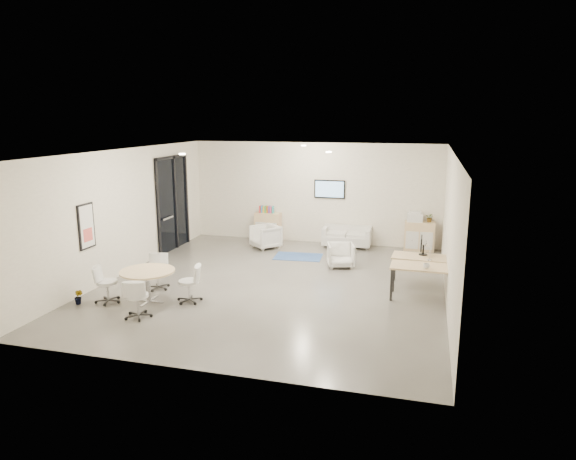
% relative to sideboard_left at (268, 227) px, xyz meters
% --- Properties ---
extents(room_shell, '(9.60, 10.60, 4.80)m').
position_rel_sideboard_left_xyz_m(room_shell, '(1.49, -4.26, 1.14)').
color(room_shell, '#54514D').
rests_on(room_shell, ground).
extents(glass_door, '(0.09, 1.90, 2.85)m').
position_rel_sideboard_left_xyz_m(glass_door, '(-2.47, -1.75, 1.04)').
color(glass_door, black).
rests_on(glass_door, room_shell).
extents(artwork, '(0.05, 0.54, 1.04)m').
position_rel_sideboard_left_xyz_m(artwork, '(-2.48, -5.86, 1.08)').
color(artwork, black).
rests_on(artwork, room_shell).
extents(wall_tv, '(0.98, 0.06, 0.58)m').
position_rel_sideboard_left_xyz_m(wall_tv, '(1.99, 0.20, 1.29)').
color(wall_tv, black).
rests_on(wall_tv, room_shell).
extents(ceiling_spots, '(3.14, 4.14, 0.03)m').
position_rel_sideboard_left_xyz_m(ceiling_spots, '(1.29, -3.43, 2.72)').
color(ceiling_spots, '#FFEAC6').
rests_on(ceiling_spots, room_shell).
extents(sideboard_left, '(0.82, 0.43, 0.93)m').
position_rel_sideboard_left_xyz_m(sideboard_left, '(0.00, 0.00, 0.00)').
color(sideboard_left, '#DDB285').
rests_on(sideboard_left, room_shell).
extents(sideboard_right, '(0.89, 0.43, 0.89)m').
position_rel_sideboard_left_xyz_m(sideboard_right, '(4.82, -0.00, -0.02)').
color(sideboard_right, '#DDB285').
rests_on(sideboard_right, room_shell).
extents(books, '(0.48, 0.14, 0.22)m').
position_rel_sideboard_left_xyz_m(books, '(-0.04, 0.00, 0.57)').
color(books, red).
rests_on(books, sideboard_left).
extents(printer, '(0.48, 0.42, 0.32)m').
position_rel_sideboard_left_xyz_m(printer, '(4.65, 0.00, 0.58)').
color(printer, white).
rests_on(printer, sideboard_right).
extents(loveseat, '(1.50, 0.78, 0.56)m').
position_rel_sideboard_left_xyz_m(loveseat, '(2.62, -0.14, -0.16)').
color(loveseat, silver).
rests_on(loveseat, room_shell).
extents(blue_rug, '(1.42, 1.01, 0.01)m').
position_rel_sideboard_left_xyz_m(blue_rug, '(1.45, -1.69, -0.45)').
color(blue_rug, '#2F5192').
rests_on(blue_rug, room_shell).
extents(armchair_left, '(1.04, 1.03, 0.78)m').
position_rel_sideboard_left_xyz_m(armchair_left, '(0.21, -0.94, -0.07)').
color(armchair_left, silver).
rests_on(armchair_left, room_shell).
extents(armchair_right, '(0.84, 0.81, 0.71)m').
position_rel_sideboard_left_xyz_m(armchair_right, '(2.80, -2.37, -0.11)').
color(armchair_right, silver).
rests_on(armchair_right, room_shell).
extents(desk_rear, '(1.46, 0.79, 0.74)m').
position_rel_sideboard_left_xyz_m(desk_rear, '(4.95, -3.48, 0.20)').
color(desk_rear, '#DDB285').
rests_on(desk_rear, room_shell).
extents(desk_front, '(1.46, 0.74, 0.76)m').
position_rel_sideboard_left_xyz_m(desk_front, '(4.99, -4.36, 0.22)').
color(desk_front, '#DDB285').
rests_on(desk_front, room_shell).
extents(monitor, '(0.20, 0.50, 0.44)m').
position_rel_sideboard_left_xyz_m(monitor, '(4.91, -3.33, 0.52)').
color(monitor, black).
rests_on(monitor, desk_rear).
extents(round_table, '(1.18, 1.18, 0.72)m').
position_rel_sideboard_left_xyz_m(round_table, '(-0.82, -6.15, 0.18)').
color(round_table, '#DDB285').
rests_on(round_table, room_shell).
extents(meeting_chairs, '(2.42, 2.42, 0.82)m').
position_rel_sideboard_left_xyz_m(meeting_chairs, '(-0.82, -6.15, -0.05)').
color(meeting_chairs, white).
rests_on(meeting_chairs, room_shell).
extents(plant_cabinet, '(0.34, 0.35, 0.21)m').
position_rel_sideboard_left_xyz_m(plant_cabinet, '(5.09, 0.00, 0.54)').
color(plant_cabinet, '#3F7F3F').
rests_on(plant_cabinet, sideboard_right).
extents(plant_floor, '(0.22, 0.36, 0.15)m').
position_rel_sideboard_left_xyz_m(plant_floor, '(-2.21, -6.68, -0.39)').
color(plant_floor, '#3F7F3F').
rests_on(plant_floor, room_shell).
extents(cup, '(0.14, 0.11, 0.14)m').
position_rel_sideboard_left_xyz_m(cup, '(5.04, -4.54, 0.37)').
color(cup, white).
rests_on(cup, desk_front).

